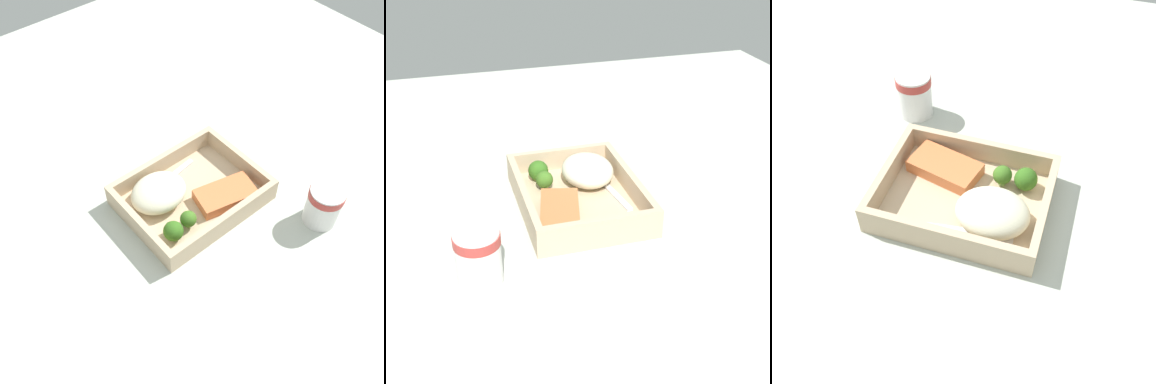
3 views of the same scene
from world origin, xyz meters
TOP-DOWN VIEW (x-y plane):
  - ground_plane at (0.00, 0.00)cm, footprint 160.00×160.00cm
  - takeout_tray at (0.00, 0.00)cm, footprint 26.57×20.42cm
  - tray_rim at (0.00, 0.00)cm, footprint 26.57×20.42cm
  - salmon_fillet at (-4.72, 4.50)cm, footprint 12.71×8.87cm
  - mashed_potatoes at (5.51, -3.39)cm, footprint 11.26×9.40cm
  - broccoli_floret_1 at (4.93, 4.85)cm, footprint 3.12×3.12cm
  - broccoli_floret_2 at (8.70, 5.15)cm, footprint 3.76×3.76cm
  - fork at (2.64, -6.24)cm, footprint 15.88×3.77cm
  - paper_cup at (-15.90, 19.07)cm, footprint 6.65×6.65cm

SIDE VIEW (x-z plane):
  - ground_plane at x=0.00cm, z-range -2.00..0.00cm
  - takeout_tray at x=0.00cm, z-range 0.00..1.20cm
  - fork at x=2.64cm, z-range 1.20..1.64cm
  - salmon_fillet at x=-4.72cm, z-range 1.20..3.49cm
  - tray_rim at x=0.00cm, z-range 1.20..5.09cm
  - broccoli_floret_2 at x=8.70cm, z-range 1.22..5.14cm
  - broccoli_floret_1 at x=4.93cm, z-range 1.39..5.06cm
  - mashed_potatoes at x=5.51cm, z-range 1.20..6.15cm
  - paper_cup at x=-15.90cm, z-range 0.49..8.95cm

